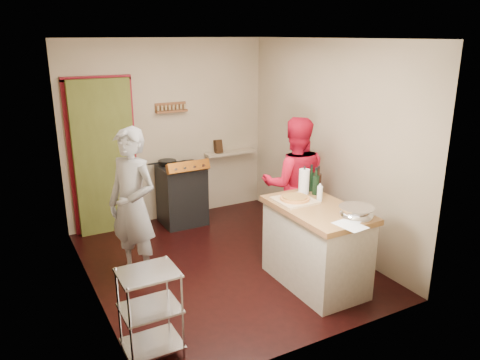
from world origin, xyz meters
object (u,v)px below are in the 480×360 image
Objects in this scene: wire_shelving at (150,309)px; island at (316,244)px; stove at (182,194)px; person_stripe at (133,206)px; person_red at (295,184)px.

island is (1.96, 0.30, 0.04)m from wire_shelving.
stove is 1.26× the size of wire_shelving.
person_stripe is (-1.68, 1.09, 0.38)m from island.
wire_shelving is 0.61× the size of island.
person_red is (0.95, -1.43, 0.40)m from stove.
wire_shelving is at bearing -116.85° from stove.
wire_shelving is at bearing -171.29° from island.
person_stripe is at bearing -130.32° from stove.
person_red is (0.32, 0.89, 0.37)m from island.
island is 1.02m from person_red.
person_red is at bearing 53.09° from person_stripe.
person_stripe is at bearing 21.04° from person_red.
island is at bearing -74.86° from stove.
person_red reaches higher than island.
island is 0.77× the size of person_red.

